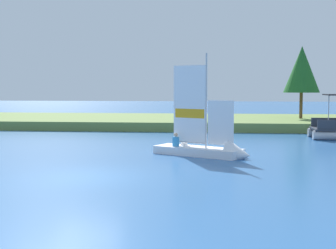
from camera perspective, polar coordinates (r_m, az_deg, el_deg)
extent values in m
plane|color=#2D609E|center=(18.41, -9.49, -6.16)|extent=(200.00, 200.00, 0.00)
cube|color=olive|center=(42.61, -0.55, 0.39)|extent=(80.00, 13.11, 0.72)
cylinder|color=brown|center=(42.51, 15.60, 2.20)|extent=(0.27, 0.27, 2.23)
cone|color=#1E5B23|center=(42.51, 15.68, 6.36)|extent=(3.05, 3.05, 3.95)
cube|color=white|center=(23.86, 3.60, -3.20)|extent=(4.65, 3.35, 0.40)
cone|color=white|center=(22.84, 8.50, -3.59)|extent=(1.59, 1.67, 1.29)
cylinder|color=#B7B7BC|center=(23.44, 4.59, 2.85)|extent=(0.08, 0.08, 4.65)
cube|color=white|center=(23.91, 2.61, 2.49)|extent=(1.68, 0.89, 3.82)
cube|color=orange|center=(23.94, 2.61, 1.34)|extent=(1.52, 0.81, 0.46)
cube|color=white|center=(23.12, 6.30, 0.21)|extent=(1.25, 0.67, 2.15)
cylinder|color=#B7B7BC|center=(24.06, 2.59, -2.14)|extent=(1.70, 0.92, 0.06)
cube|color=#338CCC|center=(24.11, 0.94, -2.07)|extent=(0.34, 0.31, 0.48)
sphere|color=tan|center=(24.08, 0.94, -1.24)|extent=(0.20, 0.20, 0.20)
cube|color=silver|center=(24.59, 1.94, -1.91)|extent=(0.34, 0.31, 0.51)
sphere|color=tan|center=(24.55, 1.94, -1.06)|extent=(0.20, 0.20, 0.20)
cylinder|color=#B2B2B7|center=(33.18, 18.62, 1.46)|extent=(0.06, 0.06, 2.16)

